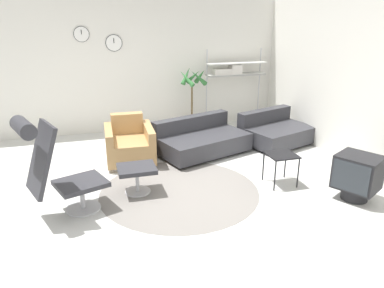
% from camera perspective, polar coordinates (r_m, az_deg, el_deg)
% --- Properties ---
extents(ground_plane, '(12.00, 12.00, 0.00)m').
position_cam_1_polar(ground_plane, '(5.66, -3.50, -5.75)').
color(ground_plane, silver).
extents(wall_back, '(12.00, 0.09, 2.80)m').
position_cam_1_polar(wall_back, '(7.94, -8.27, 12.04)').
color(wall_back, silver).
rests_on(wall_back, ground_plane).
extents(wall_right, '(0.06, 12.00, 2.80)m').
position_cam_1_polar(wall_right, '(6.55, 23.39, 9.06)').
color(wall_right, silver).
rests_on(wall_right, ground_plane).
extents(round_rug, '(2.25, 2.25, 0.01)m').
position_cam_1_polar(round_rug, '(5.36, -1.92, -7.20)').
color(round_rug, slate).
rests_on(round_rug, ground_plane).
extents(lounge_chair, '(1.07, 0.80, 1.30)m').
position_cam_1_polar(lounge_chair, '(4.74, -20.38, -2.80)').
color(lounge_chair, '#BCBCC1').
rests_on(lounge_chair, ground_plane).
extents(ottoman, '(0.52, 0.44, 0.39)m').
position_cam_1_polar(ottoman, '(5.27, -8.40, -4.34)').
color(ottoman, '#BCBCC1').
rests_on(ottoman, ground_plane).
extents(armchair_red, '(0.81, 0.90, 0.76)m').
position_cam_1_polar(armchair_red, '(6.39, -9.50, -0.18)').
color(armchair_red, silver).
rests_on(armchair_red, ground_plane).
extents(couch_low, '(1.78, 1.38, 0.61)m').
position_cam_1_polar(couch_low, '(6.71, 1.37, 0.49)').
color(couch_low, black).
rests_on(couch_low, ground_plane).
extents(couch_second, '(1.48, 1.28, 0.61)m').
position_cam_1_polar(couch_second, '(7.35, 12.60, 1.75)').
color(couch_second, black).
rests_on(couch_second, ground_plane).
extents(side_table, '(0.41, 0.41, 0.47)m').
position_cam_1_polar(side_table, '(5.58, 13.46, -2.02)').
color(side_table, black).
rests_on(side_table, ground_plane).
extents(crt_television, '(0.67, 0.70, 0.63)m').
position_cam_1_polar(crt_television, '(5.47, 23.88, -4.38)').
color(crt_television, black).
rests_on(crt_television, ground_plane).
extents(potted_plant, '(0.60, 0.57, 1.35)m').
position_cam_1_polar(potted_plant, '(7.87, 0.11, 7.02)').
color(potted_plant, brown).
rests_on(potted_plant, ground_plane).
extents(shelf_unit, '(1.30, 0.28, 1.66)m').
position_cam_1_polar(shelf_unit, '(8.20, 6.18, 10.94)').
color(shelf_unit, '#BCBCC1').
rests_on(shelf_unit, ground_plane).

